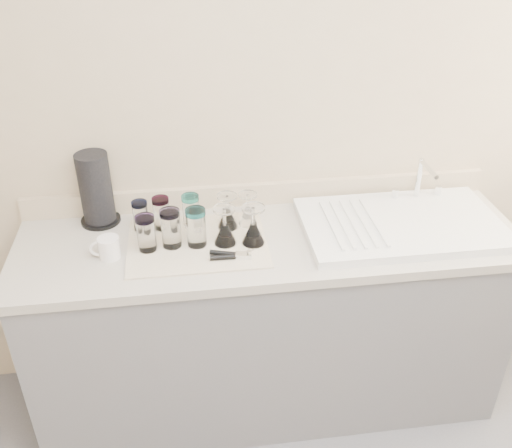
{
  "coord_description": "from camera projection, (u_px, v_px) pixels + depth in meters",
  "views": [
    {
      "loc": [
        -0.33,
        -0.72,
        2.15
      ],
      "look_at": [
        -0.07,
        1.15,
        1.0
      ],
      "focal_mm": 40.0,
      "sensor_mm": 36.0,
      "label": 1
    }
  ],
  "objects": [
    {
      "name": "goblet_back_right",
      "position": [
        248.0,
        214.0,
        2.37
      ],
      "size": [
        0.08,
        0.08,
        0.14
      ],
      "color": "white",
      "rests_on": "dish_towel"
    },
    {
      "name": "counter_unit",
      "position": [
        269.0,
        322.0,
        2.55
      ],
      "size": [
        2.06,
        0.62,
        0.9
      ],
      "color": "slate",
      "rests_on": "ground"
    },
    {
      "name": "goblet_back_left",
      "position": [
        228.0,
        216.0,
        2.35
      ],
      "size": [
        0.08,
        0.08,
        0.15
      ],
      "color": "white",
      "rests_on": "dish_towel"
    },
    {
      "name": "dish_towel",
      "position": [
        197.0,
        243.0,
        2.28
      ],
      "size": [
        0.55,
        0.42,
        0.01
      ],
      "primitive_type": "cube",
      "color": "silver",
      "rests_on": "counter_unit"
    },
    {
      "name": "tumbler_purple",
      "position": [
        191.0,
        211.0,
        2.34
      ],
      "size": [
        0.07,
        0.07,
        0.14
      ],
      "color": "white",
      "rests_on": "dish_towel"
    },
    {
      "name": "tumbler_teal",
      "position": [
        141.0,
        215.0,
        2.32
      ],
      "size": [
        0.06,
        0.06,
        0.13
      ],
      "color": "white",
      "rests_on": "dish_towel"
    },
    {
      "name": "white_mug",
      "position": [
        108.0,
        248.0,
        2.18
      ],
      "size": [
        0.12,
        0.09,
        0.08
      ],
      "color": "white",
      "rests_on": "counter_unit"
    },
    {
      "name": "paper_towel_roll",
      "position": [
        96.0,
        190.0,
        2.35
      ],
      "size": [
        0.17,
        0.17,
        0.31
      ],
      "color": "black",
      "rests_on": "counter_unit"
    },
    {
      "name": "can_opener",
      "position": [
        231.0,
        255.0,
        2.18
      ],
      "size": [
        0.16,
        0.07,
        0.02
      ],
      "color": "silver",
      "rests_on": "dish_towel"
    },
    {
      "name": "sink_unit",
      "position": [
        401.0,
        223.0,
        2.37
      ],
      "size": [
        0.82,
        0.5,
        0.22
      ],
      "color": "white",
      "rests_on": "counter_unit"
    },
    {
      "name": "tumbler_blue",
      "position": [
        171.0,
        228.0,
        2.21
      ],
      "size": [
        0.08,
        0.08,
        0.16
      ],
      "color": "white",
      "rests_on": "dish_towel"
    },
    {
      "name": "tumbler_cyan",
      "position": [
        161.0,
        213.0,
        2.33
      ],
      "size": [
        0.07,
        0.07,
        0.14
      ],
      "color": "white",
      "rests_on": "dish_towel"
    },
    {
      "name": "goblet_front_right",
      "position": [
        253.0,
        231.0,
        2.24
      ],
      "size": [
        0.09,
        0.09,
        0.16
      ],
      "color": "white",
      "rests_on": "dish_towel"
    },
    {
      "name": "goblet_front_left",
      "position": [
        225.0,
        231.0,
        2.24
      ],
      "size": [
        0.09,
        0.09,
        0.16
      ],
      "color": "white",
      "rests_on": "dish_towel"
    },
    {
      "name": "room_envelope",
      "position": [
        389.0,
        292.0,
        0.96
      ],
      "size": [
        3.54,
        3.5,
        2.52
      ],
      "color": "#58575D",
      "rests_on": "ground"
    },
    {
      "name": "tumbler_magenta",
      "position": [
        146.0,
        233.0,
        2.19
      ],
      "size": [
        0.07,
        0.07,
        0.15
      ],
      "color": "white",
      "rests_on": "dish_towel"
    },
    {
      "name": "tumbler_lavender",
      "position": [
        196.0,
        227.0,
        2.22
      ],
      "size": [
        0.08,
        0.08,
        0.16
      ],
      "color": "white",
      "rests_on": "dish_towel"
    }
  ]
}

